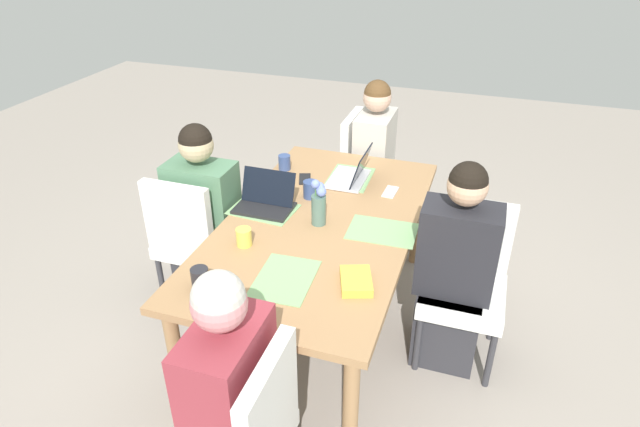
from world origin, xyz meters
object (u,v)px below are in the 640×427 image
(chair_far_right_near, at_px, (192,235))
(person_near_left_near, at_px, (454,277))
(chair_near_left_near, at_px, (466,275))
(phone_black, at_px, (305,179))
(coffee_mug_near_right, at_px, (284,162))
(coffee_mug_centre_left, at_px, (310,189))
(dining_table, at_px, (320,233))
(chair_head_right_left_far, at_px, (366,167))
(laptop_far_right_near, at_px, (265,201))
(phone_silver, at_px, (390,192))
(coffee_mug_near_left, at_px, (244,237))
(book_red_cover, at_px, (356,281))
(person_far_right_near, at_px, (206,227))
(laptop_head_right_left_far, at_px, (352,175))
(coffee_mug_centre_right, at_px, (200,278))
(flower_vase, at_px, (319,204))
(person_head_left_left_mid, at_px, (232,412))
(person_head_right_left_far, at_px, (373,168))

(chair_far_right_near, bearing_deg, person_near_left_near, -88.50)
(chair_near_left_near, height_order, phone_black, chair_near_left_near)
(coffee_mug_near_right, bearing_deg, coffee_mug_centre_left, -137.23)
(dining_table, bearing_deg, chair_head_right_left_far, 2.50)
(phone_black, bearing_deg, laptop_far_right_near, 148.65)
(laptop_far_right_near, height_order, phone_silver, laptop_far_right_near)
(coffee_mug_near_left, bearing_deg, chair_head_right_left_far, -8.38)
(dining_table, height_order, book_red_cover, book_red_cover)
(chair_near_left_near, height_order, coffee_mug_near_left, chair_near_left_near)
(chair_head_right_left_far, xyz_separation_m, chair_far_right_near, (-1.29, 0.76, 0.00))
(chair_far_right_near, xyz_separation_m, phone_silver, (0.49, -1.11, 0.24))
(dining_table, height_order, person_far_right_near, person_far_right_near)
(laptop_head_right_left_far, height_order, coffee_mug_centre_left, laptop_head_right_left_far)
(coffee_mug_near_right, bearing_deg, coffee_mug_centre_right, -175.29)
(flower_vase, bearing_deg, laptop_head_right_left_far, -3.22)
(laptop_head_right_left_far, relative_size, laptop_far_right_near, 1.00)
(person_head_left_left_mid, bearing_deg, phone_black, 9.76)
(person_head_left_left_mid, xyz_separation_m, laptop_head_right_left_far, (1.69, -0.01, 0.26))
(flower_vase, distance_m, book_red_cover, 0.58)
(flower_vase, relative_size, laptop_head_right_left_far, 0.83)
(dining_table, bearing_deg, laptop_head_right_left_far, -3.59)
(person_head_left_left_mid, bearing_deg, person_near_left_near, -31.67)
(coffee_mug_centre_right, height_order, book_red_cover, coffee_mug_centre_right)
(person_head_right_left_far, xyz_separation_m, flower_vase, (-1.22, 0.02, 0.33))
(flower_vase, distance_m, phone_silver, 0.57)
(person_head_left_left_mid, height_order, coffee_mug_centre_left, person_head_left_left_mid)
(dining_table, xyz_separation_m, person_head_right_left_far, (1.20, -0.02, -0.14))
(person_head_left_left_mid, height_order, coffee_mug_near_left, person_head_left_left_mid)
(coffee_mug_near_left, bearing_deg, phone_black, -2.67)
(person_head_left_left_mid, xyz_separation_m, coffee_mug_centre_left, (1.41, 0.17, 0.26))
(chair_far_right_near, relative_size, phone_silver, 6.00)
(person_head_right_left_far, height_order, coffee_mug_near_left, person_head_right_left_far)
(chair_near_left_near, relative_size, laptop_head_right_left_far, 2.81)
(person_head_right_left_far, bearing_deg, chair_head_right_left_far, 51.24)
(laptop_head_right_left_far, bearing_deg, chair_head_right_left_far, 6.88)
(flower_vase, height_order, coffee_mug_centre_right, flower_vase)
(chair_far_right_near, relative_size, coffee_mug_near_left, 9.59)
(chair_near_left_near, xyz_separation_m, person_head_left_left_mid, (-1.25, 0.78, 0.03))
(dining_table, distance_m, book_red_cover, 0.60)
(flower_vase, bearing_deg, laptop_far_right_near, 79.38)
(person_far_right_near, distance_m, laptop_head_right_left_far, 0.96)
(coffee_mug_near_left, height_order, coffee_mug_centre_right, coffee_mug_centre_right)
(person_near_left_near, distance_m, person_head_right_left_far, 1.39)
(person_head_right_left_far, distance_m, chair_far_right_near, 1.49)
(person_head_left_left_mid, distance_m, laptop_far_right_near, 1.28)
(coffee_mug_near_left, relative_size, coffee_mug_near_right, 0.95)
(chair_far_right_near, distance_m, person_far_right_near, 0.10)
(coffee_mug_centre_right, relative_size, book_red_cover, 0.52)
(laptop_far_right_near, bearing_deg, book_red_cover, -127.90)
(chair_near_left_near, xyz_separation_m, flower_vase, (-0.11, 0.81, 0.36))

